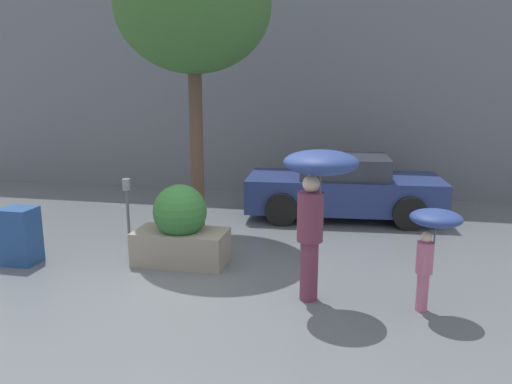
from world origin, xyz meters
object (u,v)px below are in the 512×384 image
parking_meter (127,197)px  newspaper_box (20,236)px  person_adult (317,187)px  parked_car_near (343,188)px  person_child (433,233)px  street_tree (193,7)px  planter_box (181,229)px

parking_meter → newspaper_box: size_ratio=1.30×
person_adult → parked_car_near: 4.54m
person_child → street_tree: 5.54m
person_child → person_adult: bearing=-170.9°
person_child → newspaper_box: size_ratio=1.46×
planter_box → parked_car_near: size_ratio=0.35×
parked_car_near → street_tree: bearing=121.1°
planter_box → person_child: bearing=-15.5°
street_tree → newspaper_box: (-2.24, -2.09, -3.63)m
parking_meter → newspaper_box: bearing=-132.8°
person_adult → newspaper_box: size_ratio=2.22×
parked_car_near → newspaper_box: parked_car_near is taller
parking_meter → person_child: bearing=-20.0°
person_adult → planter_box: bearing=-169.9°
planter_box → person_adult: (2.20, -1.01, 0.97)m
street_tree → parking_meter: 3.49m
planter_box → parking_meter: bearing=148.6°
person_child → parking_meter: bearing=168.6°
street_tree → newspaper_box: street_tree is taller
street_tree → newspaper_box: bearing=-137.1°
person_adult → person_child: 1.50m
planter_box → street_tree: (-0.23, 1.56, 3.52)m
parking_meter → newspaper_box: (-1.20, -1.30, -0.40)m
planter_box → parking_meter: (-1.27, 0.78, 0.28)m
street_tree → parked_car_near: bearing=35.5°
parked_car_near → person_adult: bearing=173.1°
planter_box → street_tree: street_tree is taller
parked_car_near → newspaper_box: 6.27m
person_adult → street_tree: size_ratio=0.38×
person_adult → parked_car_near: size_ratio=0.48×
person_child → parking_meter: (-4.88, 1.78, -0.18)m
planter_box → person_adult: bearing=-24.7°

